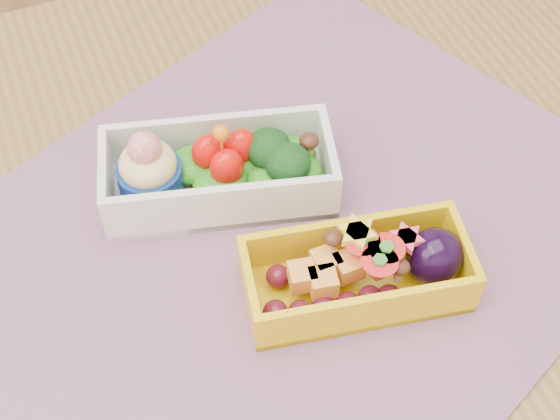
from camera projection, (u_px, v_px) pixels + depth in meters
name	position (u px, v px, depth m)	size (l,w,h in m)	color
table	(243.00, 340.00, 0.69)	(1.20, 0.80, 0.75)	brown
placemat	(274.00, 246.00, 0.63)	(0.57, 0.44, 0.00)	gray
bento_white	(218.00, 171.00, 0.64)	(0.20, 0.13, 0.08)	silver
bento_yellow	(362.00, 272.00, 0.58)	(0.18, 0.10, 0.06)	yellow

